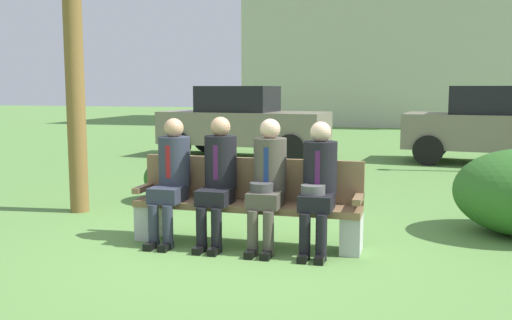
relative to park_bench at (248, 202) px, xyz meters
The scene contains 10 objects.
ground_plane 0.52m from the park_bench, 96.35° to the right, with size 80.00×80.00×0.00m, color #5A8941.
park_bench is the anchor object (origin of this frame).
seated_man_leftmost 0.87m from the park_bench, behind, with size 0.34×0.72×1.32m.
seated_man_centerleft 0.44m from the park_bench, 155.86° to the right, with size 0.34×0.72×1.34m.
seated_man_centerright 0.41m from the park_bench, 27.71° to the right, with size 0.34×0.72×1.33m.
seated_man_rightmost 0.84m from the park_bench, ahead, with size 0.34×0.72×1.31m.
shrub_mid_lawn 2.47m from the park_bench, 129.10° to the left, with size 1.10×1.00×0.68m, color #285E1F.
parked_car_near 7.64m from the park_bench, 107.04° to the left, with size 4.01×1.95×1.68m.
parked_car_far 8.27m from the park_bench, 65.73° to the left, with size 4.06×2.08×1.68m.
building_backdrop 22.99m from the park_bench, 86.61° to the left, with size 14.56×8.62×10.43m.
Camera 1 is at (1.70, -5.44, 1.65)m, focal length 40.31 mm.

